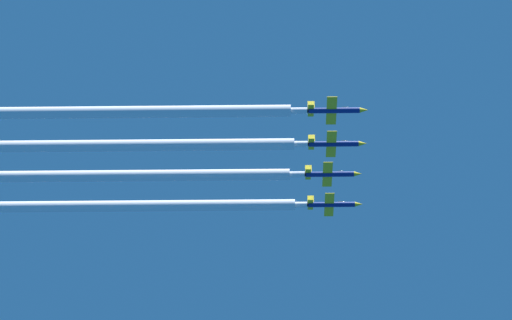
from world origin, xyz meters
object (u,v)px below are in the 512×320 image
object	(u,v)px
jet_inner_left	(331,174)
jet_inner_right	(336,110)
jet_far_left	(333,204)
jet_center	(335,144)

from	to	relation	value
jet_inner_left	jet_inner_right	distance (m)	22.63
jet_far_left	jet_inner_left	distance (m)	11.36
jet_far_left	jet_inner_right	bearing A→B (deg)	-1.00
jet_far_left	jet_inner_right	xyz separation A→B (m)	(33.96, -0.60, -0.17)
jet_center	jet_inner_left	bearing A→B (deg)	-177.67
jet_center	jet_far_left	bearing A→B (deg)	179.32
jet_far_left	jet_center	bearing A→B (deg)	-0.68
jet_inner_right	jet_inner_left	bearing A→B (deg)	-179.65
jet_inner_left	jet_inner_right	size ratio (longest dim) A/B	1.00
jet_center	jet_inner_right	bearing A→B (deg)	-1.66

